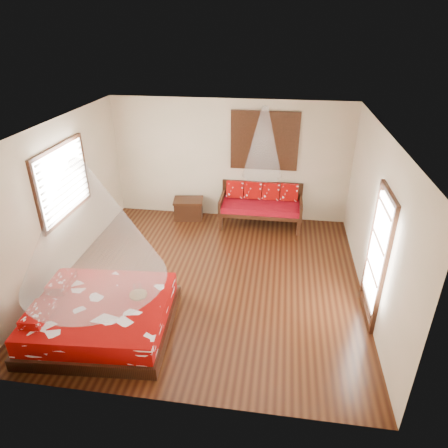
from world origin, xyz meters
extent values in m
cube|color=black|center=(0.00, 0.00, -0.01)|extent=(5.50, 5.50, 0.02)
cube|color=silver|center=(0.00, 0.00, 2.81)|extent=(5.50, 5.50, 0.02)
cube|color=#C2B48E|center=(-2.76, 0.00, 1.40)|extent=(0.02, 5.50, 2.80)
cube|color=#C2B48E|center=(2.76, 0.00, 1.40)|extent=(0.02, 5.50, 2.80)
cube|color=#C2B48E|center=(0.00, 2.76, 1.40)|extent=(5.50, 0.02, 2.80)
cube|color=#C2B48E|center=(0.00, -2.76, 1.40)|extent=(5.50, 0.02, 2.80)
cube|color=black|center=(-1.38, -1.60, 0.10)|extent=(2.21, 2.03, 0.20)
cube|color=#8E0604|center=(-1.38, -1.60, 0.35)|extent=(2.10, 1.92, 0.30)
cube|color=#8E0604|center=(-2.12, -2.05, 0.57)|extent=(0.34, 0.56, 0.14)
cube|color=#8E0604|center=(-2.18, -1.26, 0.57)|extent=(0.34, 0.56, 0.14)
cube|color=black|center=(-0.10, 1.94, 0.21)|extent=(0.08, 0.08, 0.42)
cube|color=black|center=(1.66, 1.94, 0.21)|extent=(0.08, 0.08, 0.42)
cube|color=black|center=(-0.10, 2.66, 0.21)|extent=(0.08, 0.08, 0.42)
cube|color=black|center=(1.66, 2.66, 0.21)|extent=(0.08, 0.08, 0.42)
cube|color=black|center=(0.78, 2.30, 0.38)|extent=(1.89, 0.84, 0.08)
cube|color=maroon|center=(0.78, 2.30, 0.49)|extent=(1.83, 0.78, 0.14)
cube|color=black|center=(0.78, 2.68, 0.67)|extent=(1.89, 0.06, 0.55)
cube|color=black|center=(-0.12, 2.30, 0.54)|extent=(0.06, 0.84, 0.30)
cube|color=black|center=(1.68, 2.30, 0.54)|extent=(0.06, 0.84, 0.30)
cube|color=#8E0604|center=(0.15, 2.56, 0.76)|extent=(0.40, 0.20, 0.41)
cube|color=#8E0604|center=(0.57, 2.56, 0.76)|extent=(0.40, 0.20, 0.41)
cube|color=#8E0604|center=(0.99, 2.56, 0.76)|extent=(0.40, 0.20, 0.41)
cube|color=#8E0604|center=(1.41, 2.56, 0.76)|extent=(0.40, 0.20, 0.41)
cube|color=black|center=(-0.96, 2.45, 0.21)|extent=(0.72, 0.56, 0.43)
cube|color=black|center=(-0.96, 2.45, 0.45)|extent=(0.76, 0.60, 0.05)
cube|color=black|center=(0.78, 2.72, 1.90)|extent=(1.52, 0.06, 1.32)
cube|color=black|center=(0.78, 2.71, 1.90)|extent=(1.35, 0.04, 1.10)
cube|color=black|center=(-2.72, 0.20, 1.70)|extent=(0.08, 1.74, 1.34)
cube|color=white|center=(-2.68, 0.20, 1.70)|extent=(0.04, 1.54, 1.10)
cube|color=black|center=(2.72, -0.60, 1.05)|extent=(0.08, 1.02, 2.16)
cube|color=white|center=(2.70, -0.60, 1.15)|extent=(0.03, 0.82, 1.70)
cylinder|color=brown|center=(-0.88, -1.33, 0.52)|extent=(0.28, 0.28, 0.03)
cone|color=white|center=(-1.38, -1.60, 1.85)|extent=(2.06, 2.06, 1.80)
cone|color=white|center=(0.78, 2.25, 2.00)|extent=(0.86, 0.86, 1.50)
camera|label=1|loc=(1.17, -6.08, 4.31)|focal=32.00mm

